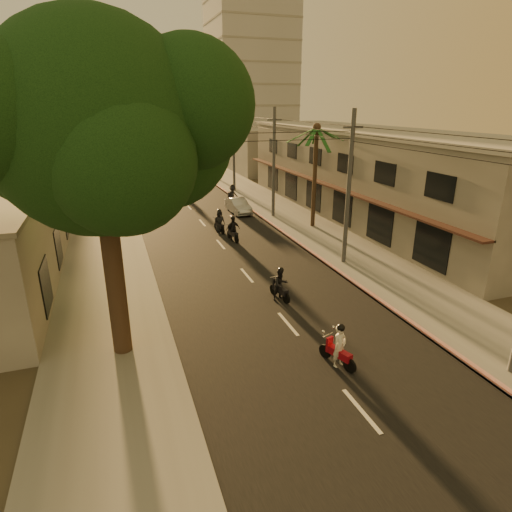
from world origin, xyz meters
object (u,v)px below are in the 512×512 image
(scooter_mid_a, at_px, (280,285))
(scooter_far_a, at_px, (219,222))
(broadleaf_tree, at_px, (109,127))
(palm_tree, at_px, (317,133))
(scooter_red, at_px, (339,347))
(scooter_mid_b, at_px, (233,230))
(parked_car, at_px, (238,206))
(scooter_far_c, at_px, (181,187))
(scooter_far_b, at_px, (232,195))

(scooter_mid_a, height_order, scooter_far_a, scooter_far_a)
(broadleaf_tree, distance_m, palm_tree, 20.18)
(scooter_red, bearing_deg, scooter_mid_b, 69.10)
(scooter_red, height_order, parked_car, scooter_red)
(scooter_mid_a, distance_m, scooter_far_a, 12.44)
(scooter_red, height_order, scooter_far_c, scooter_far_c)
(palm_tree, relative_size, scooter_red, 4.71)
(scooter_mid_b, distance_m, scooter_far_c, 17.68)
(scooter_mid_a, xyz_separation_m, scooter_mid_b, (0.42, 10.02, 0.05))
(broadleaf_tree, bearing_deg, scooter_mid_b, 58.20)
(scooter_mid_b, height_order, scooter_far_c, scooter_mid_b)
(scooter_red, relative_size, parked_car, 0.44)
(scooter_red, height_order, scooter_far_a, scooter_far_a)
(scooter_red, bearing_deg, parked_car, 63.23)
(palm_tree, distance_m, scooter_red, 20.09)
(palm_tree, height_order, scooter_far_b, palm_tree)
(scooter_mid_a, bearing_deg, broadleaf_tree, -172.67)
(palm_tree, bearing_deg, scooter_mid_b, -167.88)
(scooter_far_a, height_order, scooter_far_b, scooter_far_b)
(broadleaf_tree, xyz_separation_m, scooter_mid_b, (7.67, 12.36, -7.64))
(scooter_far_a, xyz_separation_m, parked_car, (3.09, 5.44, -0.17))
(palm_tree, bearing_deg, scooter_far_b, 111.37)
(scooter_far_c, bearing_deg, parked_car, -57.83)
(palm_tree, bearing_deg, scooter_far_c, 115.33)
(scooter_mid_a, xyz_separation_m, scooter_far_b, (3.57, 21.23, 0.13))
(scooter_mid_a, relative_size, parked_car, 0.43)
(palm_tree, distance_m, scooter_far_c, 18.98)
(scooter_mid_b, xyz_separation_m, scooter_far_c, (-0.71, 17.66, -0.01))
(palm_tree, distance_m, scooter_far_b, 12.16)
(palm_tree, xyz_separation_m, parked_car, (-4.22, 6.36, -6.50))
(scooter_far_a, bearing_deg, scooter_red, -98.94)
(broadleaf_tree, distance_m, scooter_mid_a, 10.82)
(palm_tree, xyz_separation_m, scooter_mid_b, (-6.94, -1.49, -6.32))
(scooter_far_c, bearing_deg, palm_tree, -51.77)
(parked_car, xyz_separation_m, scooter_far_c, (-3.43, 9.82, 0.17))
(scooter_far_b, bearing_deg, scooter_far_c, 104.92)
(scooter_mid_a, bearing_deg, palm_tree, 46.81)
(scooter_mid_a, xyz_separation_m, scooter_far_c, (-0.29, 27.69, 0.04))
(broadleaf_tree, distance_m, scooter_far_a, 18.17)
(scooter_red, xyz_separation_m, scooter_far_a, (0.15, 18.45, 0.04))
(scooter_mid_b, distance_m, scooter_far_b, 11.64)
(scooter_mid_a, bearing_deg, scooter_far_c, 80.02)
(scooter_mid_a, relative_size, scooter_mid_b, 0.92)
(palm_tree, xyz_separation_m, scooter_red, (-7.47, -17.53, -6.37))
(scooter_red, relative_size, scooter_far_a, 0.95)
(palm_tree, relative_size, scooter_far_b, 4.15)
(broadleaf_tree, relative_size, scooter_far_a, 6.58)
(palm_tree, relative_size, parked_car, 2.05)
(scooter_far_b, bearing_deg, palm_tree, -84.55)
(broadleaf_tree, xyz_separation_m, palm_tree, (14.61, 13.86, -1.33))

